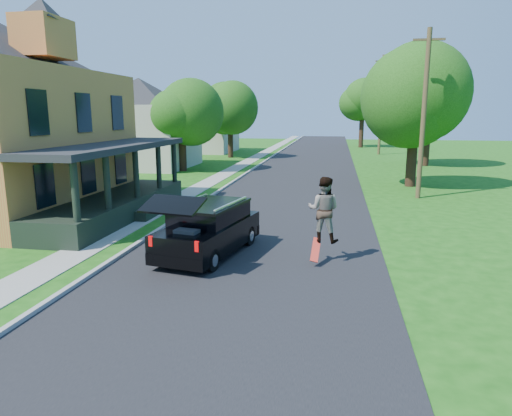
% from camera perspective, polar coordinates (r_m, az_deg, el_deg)
% --- Properties ---
extents(ground, '(140.00, 140.00, 0.00)m').
position_cam_1_polar(ground, '(12.86, -1.62, -8.12)').
color(ground, '#154E0F').
rests_on(ground, ground).
extents(street, '(8.00, 120.00, 0.02)m').
position_cam_1_polar(street, '(32.23, 5.54, 3.87)').
color(street, black).
rests_on(street, ground).
extents(curb, '(0.15, 120.00, 0.12)m').
position_cam_1_polar(curb, '(32.79, -1.55, 4.06)').
color(curb, '#989793').
rests_on(curb, ground).
extents(sidewalk, '(1.30, 120.00, 0.03)m').
position_cam_1_polar(sidewalk, '(33.13, -4.18, 4.11)').
color(sidewalk, gray).
rests_on(sidewalk, ground).
extents(front_walk, '(6.50, 1.20, 0.03)m').
position_cam_1_polar(front_walk, '(21.91, -23.33, -0.74)').
color(front_walk, gray).
rests_on(front_walk, ground).
extents(neighbor_house_mid, '(12.78, 12.78, 8.30)m').
position_cam_1_polar(neighbor_house_mid, '(39.23, -14.28, 11.10)').
color(neighbor_house_mid, '#BCB7A6').
rests_on(neighbor_house_mid, ground).
extents(neighbor_house_far, '(12.78, 12.78, 8.30)m').
position_cam_1_polar(neighbor_house_far, '(54.24, -7.27, 11.43)').
color(neighbor_house_far, '#BCB7A6').
rests_on(neighbor_house_far, ground).
extents(black_suv, '(2.57, 4.89, 2.17)m').
position_cam_1_polar(black_suv, '(14.33, -5.94, -2.63)').
color(black_suv, black).
rests_on(black_suv, ground).
extents(skateboarder, '(1.05, 0.88, 1.96)m').
position_cam_1_polar(skateboarder, '(13.63, 8.44, -0.18)').
color(skateboarder, black).
rests_on(skateboarder, ground).
extents(skateboard, '(0.29, 0.72, 0.60)m').
position_cam_1_polar(skateboard, '(13.53, 7.45, -5.29)').
color(skateboard, red).
rests_on(skateboard, ground).
extents(tree_left_mid, '(5.47, 5.19, 7.53)m').
position_cam_1_polar(tree_left_mid, '(35.89, -9.39, 12.39)').
color(tree_left_mid, black).
rests_on(tree_left_mid, ground).
extents(tree_left_far, '(6.91, 6.73, 8.38)m').
position_cam_1_polar(tree_left_far, '(46.51, -3.31, 12.83)').
color(tree_left_far, black).
rests_on(tree_left_far, ground).
extents(tree_right_near, '(7.33, 7.52, 9.05)m').
position_cam_1_polar(tree_right_near, '(29.30, 19.37, 14.03)').
color(tree_right_near, black).
rests_on(tree_right_near, ground).
extents(tree_right_mid, '(7.47, 7.55, 9.72)m').
position_cam_1_polar(tree_right_mid, '(41.56, 20.87, 13.43)').
color(tree_right_mid, black).
rests_on(tree_right_mid, ground).
extents(tree_right_far, '(6.68, 6.52, 9.68)m').
position_cam_1_polar(tree_right_far, '(62.26, 13.16, 13.08)').
color(tree_right_far, black).
rests_on(tree_right_far, ground).
extents(utility_pole_near, '(1.53, 0.25, 8.52)m').
position_cam_1_polar(utility_pole_near, '(25.14, 20.24, 11.08)').
color(utility_pole_near, '#4E3D24').
rests_on(utility_pole_near, ground).
extents(utility_pole_far, '(1.71, 0.71, 10.42)m').
position_cam_1_polar(utility_pole_far, '(51.72, 15.39, 12.41)').
color(utility_pole_far, '#4E3D24').
rests_on(utility_pole_far, ground).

